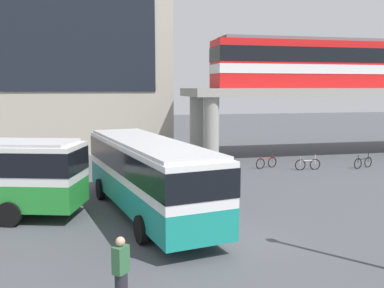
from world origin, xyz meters
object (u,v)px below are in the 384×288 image
(train, at_px, (365,64))
(bicycle_red, at_px, (266,163))
(bicycle_silver, at_px, (308,164))
(bus_main, at_px, (147,169))
(bicycle_black, at_px, (363,163))
(pedestrian_near_building, at_px, (121,274))

(train, distance_m, bicycle_red, 13.20)
(bicycle_silver, bearing_deg, train, 36.89)
(bus_main, distance_m, bicycle_silver, 14.05)
(bicycle_silver, bearing_deg, bicycle_black, -2.76)
(train, xyz_separation_m, pedestrian_near_building, (-20.85, -21.27, -6.46))
(train, xyz_separation_m, bicycle_red, (-10.21, -4.65, -6.95))
(bicycle_red, bearing_deg, train, 24.49)
(bicycle_black, height_order, pedestrian_near_building, pedestrian_near_building)
(bicycle_red, relative_size, pedestrian_near_building, 0.95)
(bicycle_silver, xyz_separation_m, bicycle_red, (-2.42, 1.20, 0.00))
(bicycle_red, bearing_deg, pedestrian_near_building, -122.64)
(bicycle_black, bearing_deg, bicycle_silver, 177.24)
(bus_main, distance_m, bicycle_black, 17.37)
(bicycle_black, bearing_deg, bicycle_red, 167.75)
(bicycle_silver, bearing_deg, bus_main, -145.62)
(bicycle_silver, distance_m, bicycle_red, 2.70)
(bus_main, bearing_deg, bicycle_silver, 34.38)
(bicycle_black, bearing_deg, pedestrian_near_building, -138.21)
(bus_main, height_order, bicycle_red, bus_main)
(bus_main, xyz_separation_m, bicycle_red, (9.10, 9.08, -1.63))
(train, bearing_deg, pedestrian_near_building, -134.43)
(bus_main, height_order, pedestrian_near_building, bus_main)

